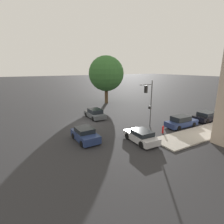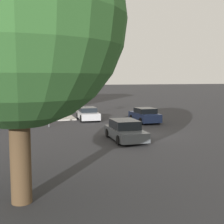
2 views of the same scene
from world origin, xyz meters
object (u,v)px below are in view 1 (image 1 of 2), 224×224
(street_tree, at_px, (106,74))
(fire_hydrant, at_px, (163,129))
(crossing_car_2, at_px, (141,136))
(parked_car_0, at_px, (181,122))
(crossing_car_0, at_px, (95,114))
(parked_car_1, at_px, (207,116))
(crossing_car_1, at_px, (85,135))
(traffic_signal, at_px, (149,98))

(street_tree, bearing_deg, fire_hydrant, -8.11)
(crossing_car_2, height_order, parked_car_0, parked_car_0)
(street_tree, relative_size, crossing_car_0, 2.26)
(crossing_car_2, xyz_separation_m, parked_car_1, (-1.12, 12.99, 0.03))
(street_tree, xyz_separation_m, fire_hydrant, (19.24, -2.74, -5.80))
(parked_car_1, bearing_deg, crossing_car_1, 171.62)
(crossing_car_2, bearing_deg, crossing_car_0, 4.19)
(parked_car_0, bearing_deg, fire_hydrant, -171.93)
(parked_car_1, height_order, fire_hydrant, parked_car_1)
(parked_car_0, height_order, fire_hydrant, parked_car_0)
(street_tree, height_order, crossing_car_1, street_tree)
(parked_car_0, bearing_deg, traffic_signal, 150.58)
(crossing_car_0, height_order, crossing_car_1, crossing_car_1)
(parked_car_0, xyz_separation_m, fire_hydrant, (0.46, -3.73, -0.20))
(crossing_car_0, xyz_separation_m, parked_car_0, (9.50, 7.96, 0.03))
(street_tree, bearing_deg, parked_car_1, 18.83)
(fire_hydrant, bearing_deg, traffic_signal, -178.68)
(street_tree, height_order, traffic_signal, street_tree)
(traffic_signal, height_order, crossing_car_0, traffic_signal)
(crossing_car_0, height_order, parked_car_0, parked_car_0)
(street_tree, relative_size, crossing_car_1, 2.57)
(crossing_car_0, distance_m, parked_car_1, 16.44)
(street_tree, distance_m, traffic_signal, 16.96)
(crossing_car_2, distance_m, parked_car_0, 7.66)
(street_tree, xyz_separation_m, traffic_signal, (16.54, -2.80, -2.44))
(traffic_signal, relative_size, parked_car_0, 1.33)
(street_tree, height_order, parked_car_1, street_tree)
(crossing_car_1, bearing_deg, parked_car_1, 81.42)
(crossing_car_1, distance_m, crossing_car_2, 5.87)
(crossing_car_2, xyz_separation_m, parked_car_0, (-1.17, 7.56, 0.06))
(parked_car_1, bearing_deg, parked_car_0, 177.68)
(crossing_car_1, distance_m, parked_car_0, 12.65)
(crossing_car_1, height_order, parked_car_1, crossing_car_1)
(street_tree, xyz_separation_m, crossing_car_2, (19.94, -6.57, -5.66))
(parked_car_0, bearing_deg, crossing_car_0, 130.95)
(crossing_car_2, height_order, parked_car_1, parked_car_1)
(crossing_car_0, relative_size, crossing_car_1, 1.14)
(traffic_signal, xyz_separation_m, crossing_car_0, (-7.27, -4.17, -3.19))
(crossing_car_1, bearing_deg, parked_car_0, 78.83)
(parked_car_0, height_order, parked_car_1, parked_car_0)
(street_tree, distance_m, parked_car_1, 20.67)
(traffic_signal, distance_m, parked_car_1, 10.02)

